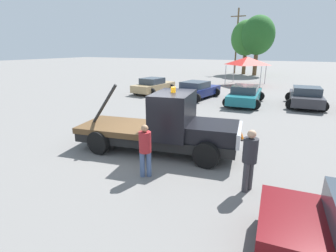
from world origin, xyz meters
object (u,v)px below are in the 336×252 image
object	(u,v)px
tree_center	(246,38)
utility_pole	(237,40)
traffic_cone	(240,134)
person_at_hood	(145,147)
tree_left	(258,35)
tow_truck	(166,127)
parked_car_navy	(196,90)
parked_car_teal	(245,95)
parked_car_charcoal	(306,97)
parked_car_tan	(153,86)
canopy_tent_red	(247,61)
person_near_truck	(250,156)

from	to	relation	value
tree_center	utility_pole	size ratio (longest dim) A/B	0.82
tree_center	traffic_cone	size ratio (longest dim) A/B	14.05
person_at_hood	tree_left	distance (m)	34.13
tow_truck	parked_car_navy	xyz separation A→B (m)	(-2.98, 10.88, -0.32)
parked_car_teal	parked_car_charcoal	size ratio (longest dim) A/B	1.11
parked_car_tan	utility_pole	size ratio (longest dim) A/B	0.48
parked_car_charcoal	parked_car_navy	bearing A→B (deg)	90.58
parked_car_teal	parked_car_navy	bearing A→B (deg)	79.33
parked_car_charcoal	person_at_hood	bearing A→B (deg)	158.26
parked_car_charcoal	canopy_tent_red	xyz separation A→B (m)	(-5.79, 9.11, 1.87)
parked_car_charcoal	tree_center	bearing A→B (deg)	17.53
parked_car_navy	parked_car_charcoal	distance (m)	7.70
parked_car_teal	canopy_tent_red	bearing A→B (deg)	7.23
utility_pole	parked_car_navy	bearing A→B (deg)	-84.17
parked_car_charcoal	tree_center	distance (m)	23.32
parked_car_tan	tree_center	world-z (taller)	tree_center
tree_left	person_near_truck	bearing A→B (deg)	-80.83
parked_car_tan	tree_center	xyz separation A→B (m)	(3.42, 21.27, 4.54)
person_near_truck	parked_car_teal	bearing A→B (deg)	124.18
person_near_truck	tree_center	bearing A→B (deg)	124.18
parked_car_navy	parked_car_teal	distance (m)	3.88
parked_car_tan	tree_left	world-z (taller)	tree_left
parked_car_tan	parked_car_charcoal	bearing A→B (deg)	-84.32
parked_car_navy	canopy_tent_red	xyz separation A→B (m)	(1.89, 9.76, 1.87)
person_near_truck	parked_car_charcoal	xyz separation A→B (m)	(1.34, 13.05, -0.37)
traffic_cone	utility_pole	size ratio (longest dim) A/B	0.06
tow_truck	parked_car_charcoal	distance (m)	12.45
canopy_tent_red	tree_center	size ratio (longest dim) A/B	0.46
person_at_hood	parked_car_teal	size ratio (longest dim) A/B	0.34
person_near_truck	traffic_cone	xyz separation A→B (m)	(-1.12, 4.22, -0.77)
parked_car_teal	tree_left	bearing A→B (deg)	4.08
parked_car_navy	utility_pole	xyz separation A→B (m)	(-2.28, 22.36, 4.32)
parked_car_teal	utility_pole	world-z (taller)	utility_pole
parked_car_tan	traffic_cone	world-z (taller)	parked_car_tan
tow_truck	utility_pole	distance (m)	33.90
utility_pole	parked_car_charcoal	bearing A→B (deg)	-65.37
parked_car_teal	tree_center	world-z (taller)	tree_center
person_at_hood	parked_car_tan	world-z (taller)	person_at_hood
traffic_cone	tree_center	bearing A→B (deg)	101.31
tree_left	tree_center	xyz separation A→B (m)	(-1.78, 1.13, -0.29)
tow_truck	parked_car_charcoal	size ratio (longest dim) A/B	1.44
parked_car_teal	utility_pole	distance (m)	24.04
utility_pole	person_near_truck	bearing A→B (deg)	-76.09
tree_center	parked_car_teal	bearing A→B (deg)	-78.25
canopy_tent_red	tree_left	xyz separation A→B (m)	(-0.91, 11.01, 2.96)
parked_car_tan	parked_car_charcoal	distance (m)	11.90
person_near_truck	parked_car_charcoal	world-z (taller)	person_near_truck
person_at_hood	canopy_tent_red	xyz separation A→B (m)	(-1.49, 22.74, 1.56)
tow_truck	tree_center	world-z (taller)	tree_center
person_near_truck	utility_pole	bearing A→B (deg)	126.35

